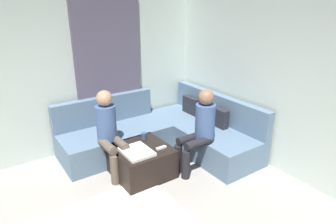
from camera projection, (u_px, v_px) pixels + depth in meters
name	position (u px, v px, depth m)	size (l,w,h in m)	color
wall_left	(20.00, 75.00, 4.15)	(0.12, 6.00, 2.70)	silver
curtain_panel	(109.00, 71.00, 4.79)	(0.06, 1.10, 2.50)	#595166
sectional_couch	(165.00, 133.00, 4.86)	(2.10, 2.55, 0.87)	slate
ottoman	(141.00, 161.00, 4.16)	(0.76, 0.76, 0.42)	black
folded_blanket	(137.00, 152.00, 3.94)	(0.44, 0.36, 0.04)	white
coffee_mug	(144.00, 136.00, 4.33)	(0.08, 0.08, 0.10)	#334C72
game_remote	(161.00, 148.00, 4.06)	(0.05, 0.15, 0.02)	white
person_on_couch_back	(200.00, 128.00, 4.14)	(0.30, 0.60, 1.20)	black
person_on_couch_side	(109.00, 130.00, 4.07)	(0.60, 0.30, 1.20)	brown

